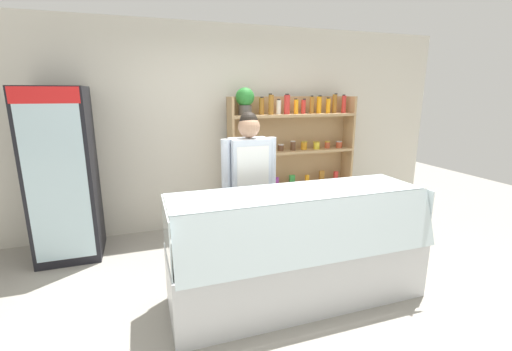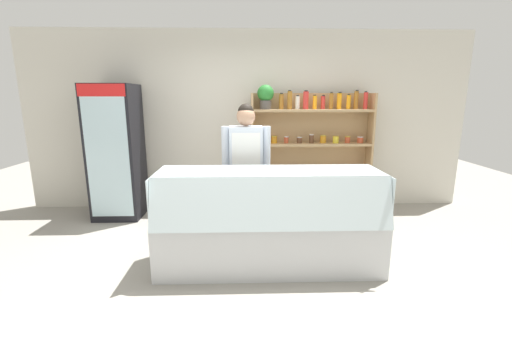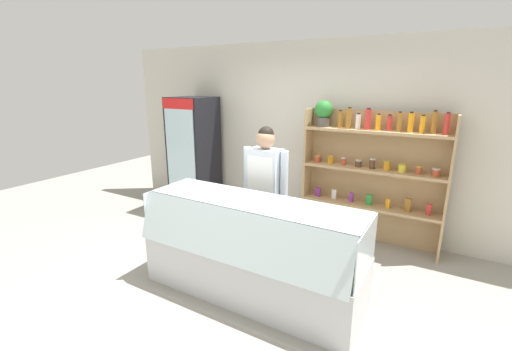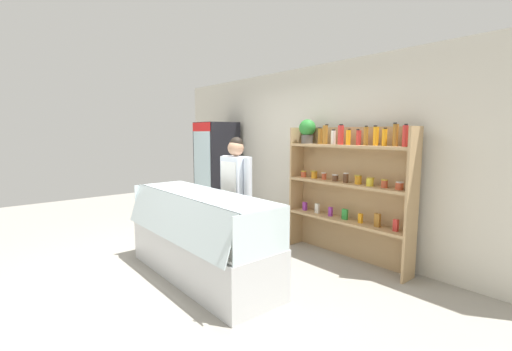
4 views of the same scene
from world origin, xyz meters
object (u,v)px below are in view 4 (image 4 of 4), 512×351
Objects in this scene: drinks_fridge at (217,172)px; deli_display_case at (200,251)px; shop_clerk at (236,188)px; shelving_unit at (345,181)px.

deli_display_case is at bearing -37.87° from drinks_fridge.
deli_display_case is at bearing -72.22° from shop_clerk.
shop_clerk is at bearing 107.78° from deli_display_case.
shop_clerk is at bearing -129.24° from shelving_unit.
drinks_fridge is at bearing -175.71° from shelving_unit.
deli_display_case is (-0.70, -1.82, -0.75)m from shelving_unit.
deli_display_case is (2.08, -1.62, -0.64)m from drinks_fridge.
shelving_unit is 2.09m from deli_display_case.
shop_clerk is (-0.22, 0.69, 0.66)m from deli_display_case.
drinks_fridge is 1.00× the size of shelving_unit.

